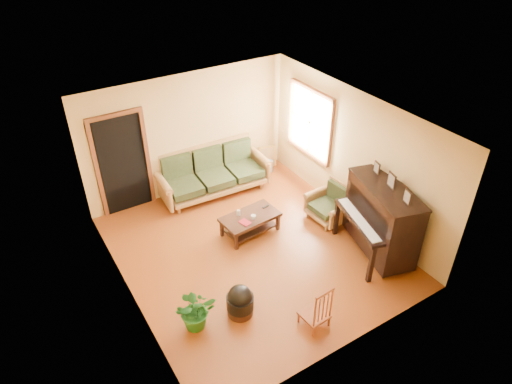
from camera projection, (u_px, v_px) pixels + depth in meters
floor at (253, 250)px, 8.39m from camera, size 5.00×5.00×0.00m
doorway at (123, 165)px, 8.92m from camera, size 1.08×0.16×2.05m
window at (310, 122)px, 9.43m from camera, size 0.12×1.36×1.46m
sofa at (214, 173)px, 9.68m from camera, size 2.38×1.10×1.00m
coffee_table at (250, 224)px, 8.70m from camera, size 1.14×0.68×0.40m
armchair at (328, 204)px, 8.94m from camera, size 0.78×0.82×0.77m
piano at (381, 220)px, 7.99m from camera, size 1.29×1.74×1.38m
footstool at (240, 304)px, 7.04m from camera, size 0.45×0.45×0.41m
red_chair at (315, 305)px, 6.75m from camera, size 0.41×0.44×0.81m
leaning_frame at (267, 156)px, 10.72m from camera, size 0.42×0.21×0.55m
ceramic_crock at (269, 166)px, 10.64m from camera, size 0.21×0.21×0.26m
potted_plant at (196, 310)px, 6.77m from camera, size 0.72×0.67×0.68m
book at (242, 224)px, 8.35m from camera, size 0.20×0.24×0.02m
candle at (239, 213)px, 8.58m from camera, size 0.07×0.07×0.11m
glass_jar at (253, 217)px, 8.51m from camera, size 0.11×0.11×0.06m
remote at (266, 206)px, 8.82m from camera, size 0.15×0.07×0.01m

